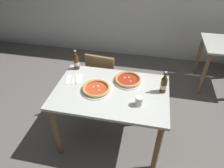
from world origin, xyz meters
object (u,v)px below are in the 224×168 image
Objects in this scene: pizza_marinara_far at (128,80)px; dining_table_main at (111,99)px; beer_bottle_left at (164,84)px; chair_behind_table at (103,76)px; napkin_with_cutlery at (74,79)px; beer_bottle_center at (76,61)px; pizza_margherita_near at (96,89)px; paper_cup at (139,101)px.

dining_table_main is at bearing -126.93° from pizza_marinara_far.
dining_table_main is 4.86× the size of beer_bottle_left.
chair_behind_table is 0.60m from napkin_with_cutlery.
beer_bottle_center reaches higher than chair_behind_table.
pizza_margherita_near is (-0.15, -0.03, 0.13)m from dining_table_main.
pizza_marinara_far is 3.44× the size of paper_cup.
beer_bottle_left is (0.38, -0.11, 0.08)m from pizza_marinara_far.
pizza_marinara_far is 0.40m from beer_bottle_left.
pizza_marinara_far is at bearing 53.07° from dining_table_main.
chair_behind_table reaches higher than paper_cup.
chair_behind_table reaches higher than napkin_with_cutlery.
beer_bottle_left reaches higher than paper_cup.
napkin_with_cutlery is at bearing -79.44° from beer_bottle_center.
beer_bottle_left is 2.60× the size of paper_cup.
dining_table_main is at bearing 152.98° from paper_cup.
beer_bottle_center is (-0.64, 0.13, 0.08)m from pizza_marinara_far.
napkin_with_cutlery is at bearing 160.53° from paper_cup.
chair_behind_table is at bearing 67.47° from napkin_with_cutlery.
beer_bottle_center reaches higher than paper_cup.
paper_cup reaches higher than dining_table_main.
paper_cup is (0.46, -0.13, 0.03)m from pizza_margherita_near.
beer_bottle_left is (0.53, 0.09, 0.22)m from dining_table_main.
paper_cup is at bearing -131.67° from beer_bottle_left.
beer_bottle_center is (-0.25, -0.28, 0.37)m from chair_behind_table.
beer_bottle_left reaches higher than pizza_margherita_near.
dining_table_main is 12.63× the size of paper_cup.
pizza_marinara_far is 1.47× the size of napkin_with_cutlery.
pizza_marinara_far is at bearing 164.43° from beer_bottle_left.
paper_cup is (-0.22, -0.25, -0.06)m from beer_bottle_left.
beer_bottle_left is 0.34m from paper_cup.
beer_bottle_left is at bearing -1.08° from napkin_with_cutlery.
napkin_with_cutlery is at bearing 155.32° from pizza_margherita_near.
pizza_margherita_near is 0.38m from pizza_marinara_far.
beer_bottle_left is 0.98m from napkin_with_cutlery.
dining_table_main is 0.67m from chair_behind_table.
beer_bottle_left is at bearing -15.57° from pizza_marinara_far.
paper_cup reaches higher than napkin_with_cutlery.
pizza_marinara_far is 1.32× the size of beer_bottle_left.
pizza_margherita_near and pizza_marinara_far have the same top height.
chair_behind_table is at bearing 133.71° from pizza_marinara_far.
beer_bottle_center is 0.24m from napkin_with_cutlery.
beer_bottle_center is (-1.02, 0.24, 0.00)m from beer_bottle_left.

